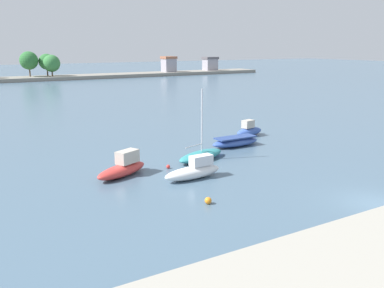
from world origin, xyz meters
name	(u,v)px	position (x,y,z in m)	size (l,w,h in m)	color
ground_plane	(378,204)	(0.00, 0.00, 0.00)	(400.00, 400.00, 0.00)	#476075
moored_boat_0	(123,168)	(-10.74, 12.66, 0.60)	(4.63, 3.13, 1.74)	#C63833
moored_boat_1	(194,171)	(-6.73, 9.58, 0.55)	(4.48, 1.48, 1.57)	white
moored_boat_2	(201,155)	(-3.84, 13.34, 0.39)	(5.10, 3.05, 5.72)	teal
moored_boat_3	(235,142)	(1.30, 15.69, 0.43)	(4.89, 1.68, 0.90)	#3856A8
moored_boat_4	(249,130)	(5.17, 18.61, 0.57)	(3.57, 1.98, 1.65)	#3856A8
mooring_buoy_0	(208,201)	(-8.45, 5.08, 0.21)	(0.41, 0.41, 0.41)	orange
mooring_buoy_1	(168,167)	(-7.20, 12.58, 0.15)	(0.30, 0.30, 0.30)	red
distant_shoreline	(37,74)	(-0.20, 101.05, 1.67)	(138.22, 8.84, 7.49)	gray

